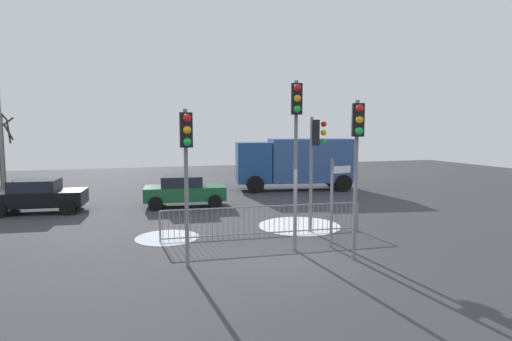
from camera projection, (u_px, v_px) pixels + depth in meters
The scene contains 13 objects.
ground_plane at pixel (290, 257), 11.87m from camera, with size 60.00×60.00×0.00m, color #38383D.
traffic_light_mid_right at pixel (316, 148), 14.40m from camera, with size 0.53×0.40×4.12m.
traffic_light_foreground_right at pixel (186, 152), 10.61m from camera, with size 0.32×0.57×4.22m.
traffic_light_foreground_left at pixel (296, 128), 12.01m from camera, with size 0.37×0.55×5.12m.
traffic_light_rear_left at pixel (357, 144), 11.19m from camera, with size 0.39×0.54×4.49m.
direction_sign_post at pixel (333, 198), 12.71m from camera, with size 0.77×0.24×2.78m.
pedestrian_guard_railing at pixel (264, 221), 14.08m from camera, with size 7.05×0.52×1.07m.
car_black_near at pixel (38, 195), 18.09m from camera, with size 3.95×2.24×1.47m.
car_green_far at pixel (184, 190), 19.59m from camera, with size 3.96×2.28×1.47m.
delivery_truck at pixel (296, 161), 24.98m from camera, with size 7.35×3.77×3.10m.
bare_tree_left at pixel (2, 146), 26.42m from camera, with size 1.55×1.58×5.14m.
snow_patch_kerb at pixel (167, 238), 13.95m from camera, with size 2.15×2.15×0.01m, color silver.
snow_patch_island at pixel (299, 226), 15.65m from camera, with size 3.13×3.13×0.01m, color white.
Camera 1 is at (-4.32, -10.76, 3.70)m, focal length 28.71 mm.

